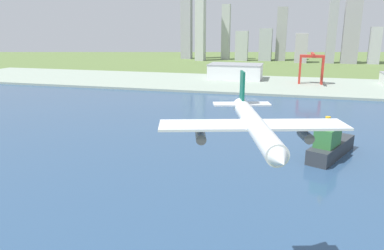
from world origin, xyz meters
TOP-DOWN VIEW (x-y plane):
  - ground_plane at (0.00, 300.00)m, footprint 2400.00×2400.00m
  - water_bay at (0.00, 240.00)m, footprint 840.00×360.00m
  - industrial_pier at (0.00, 490.00)m, footprint 840.00×140.00m
  - airplane_landing at (14.80, 127.16)m, footprint 39.08×41.57m
  - container_barge at (44.38, 249.98)m, footprint 27.61×43.23m
  - port_crane_red at (45.94, 498.25)m, footprint 27.14×37.76m
  - warehouse_main at (-44.32, 520.40)m, footprint 66.64×41.90m
  - distant_skyline at (-23.95, 812.43)m, footprint 385.83×66.82m

SIDE VIEW (x-z plane):
  - ground_plane at x=0.00m, z-range 0.00..0.00m
  - water_bay at x=0.00m, z-range 0.00..0.15m
  - industrial_pier at x=0.00m, z-range 0.00..2.50m
  - container_barge at x=44.38m, z-range -5.22..18.14m
  - warehouse_main at x=-44.32m, z-range 2.52..21.36m
  - port_crane_red at x=45.94m, z-range 10.68..46.45m
  - airplane_landing at x=14.80m, z-range 41.30..53.68m
  - distant_skyline at x=-23.95m, z-range -19.92..136.47m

